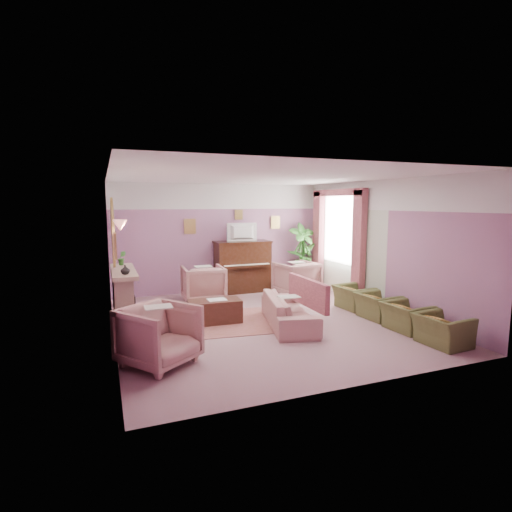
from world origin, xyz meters
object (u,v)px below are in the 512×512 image
object	(u,v)px
coffee_table	(215,311)
olive_chair_a	(443,325)
piano	(242,267)
olive_chair_c	(378,302)
floral_armchair_right	(296,277)
side_table	(303,274)
olive_chair_d	(354,293)
sofa	(289,305)
floral_armchair_front	(159,332)
olive_chair_b	(407,312)
floral_armchair_left	(203,282)
television	(243,231)

from	to	relation	value
coffee_table	olive_chair_a	world-z (taller)	olive_chair_a
piano	olive_chair_c	world-z (taller)	piano
floral_armchair_right	side_table	distance (m)	1.11
coffee_table	olive_chair_d	xyz separation A→B (m)	(3.12, -0.08, 0.11)
sofa	floral_armchair_right	size ratio (longest dim) A/B	2.02
olive_chair_d	olive_chair_c	bearing A→B (deg)	-90.00
floral_armchair_right	olive_chair_d	bearing A→B (deg)	-68.36
floral_armchair_front	olive_chair_a	distance (m)	4.48
floral_armchair_right	olive_chair_b	xyz separation A→B (m)	(0.62, -3.19, -0.14)
olive_chair_a	side_table	xyz separation A→B (m)	(0.04, 4.90, 0.01)
floral_armchair_left	olive_chair_c	bearing A→B (deg)	-40.89
floral_armchair_right	olive_chair_a	bearing A→B (deg)	-81.27
olive_chair_b	piano	bearing A→B (deg)	112.56
olive_chair_a	olive_chair_b	world-z (taller)	same
olive_chair_c	olive_chair_b	bearing A→B (deg)	-90.00
television	side_table	xyz separation A→B (m)	(1.75, 0.01, -1.25)
sofa	floral_armchair_front	bearing A→B (deg)	-158.18
television	olive_chair_a	distance (m)	5.34
floral_armchair_right	olive_chair_a	distance (m)	4.06
floral_armchair_front	olive_chair_c	bearing A→B (deg)	10.00
television	side_table	size ratio (longest dim) A/B	1.14
sofa	olive_chair_d	xyz separation A→B (m)	(1.86, 0.58, -0.05)
floral_armchair_right	olive_chair_c	distance (m)	2.45
floral_armchair_right	television	bearing A→B (deg)	141.23
floral_armchair_right	side_table	xyz separation A→B (m)	(0.66, 0.89, -0.13)
olive_chair_c	olive_chair_d	xyz separation A→B (m)	(0.00, 0.82, 0.00)
olive_chair_d	television	bearing A→B (deg)	125.14
sofa	floral_armchair_front	xyz separation A→B (m)	(-2.54, -1.02, 0.09)
olive_chair_b	side_table	bearing A→B (deg)	89.45
floral_armchair_left	side_table	size ratio (longest dim) A/B	1.37
television	coffee_table	size ratio (longest dim) A/B	0.80
floral_armchair_left	olive_chair_d	distance (m)	3.42
piano	olive_chair_a	size ratio (longest dim) A/B	1.79
piano	floral_armchair_front	bearing A→B (deg)	-123.32
olive_chair_c	sofa	bearing A→B (deg)	172.58
floral_armchair_right	olive_chair_c	xyz separation A→B (m)	(0.62, -2.37, -0.14)
piano	floral_armchair_front	size ratio (longest dim) A/B	1.46
piano	olive_chair_c	bearing A→B (deg)	-62.59
piano	floral_armchair_left	world-z (taller)	piano
floral_armchair_right	olive_chair_d	distance (m)	1.68
television	side_table	distance (m)	2.15
piano	olive_chair_d	bearing A→B (deg)	-55.40
sofa	floral_armchair_front	world-z (taller)	floral_armchair_front
olive_chair_b	floral_armchair_left	bearing A→B (deg)	131.14
floral_armchair_left	floral_armchair_front	xyz separation A→B (m)	(-1.45, -3.32, 0.00)
sofa	olive_chair_b	xyz separation A→B (m)	(1.86, -1.06, -0.05)
television	sofa	world-z (taller)	television
coffee_table	olive_chair_a	xyz separation A→B (m)	(3.12, -2.54, 0.11)
olive_chair_a	side_table	bearing A→B (deg)	89.54
floral_armchair_right	floral_armchair_front	distance (m)	4.92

